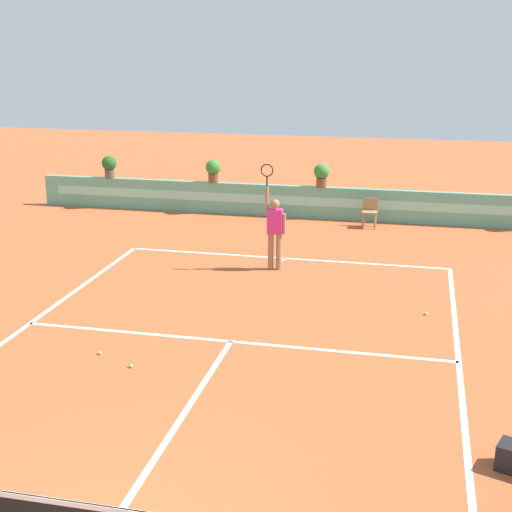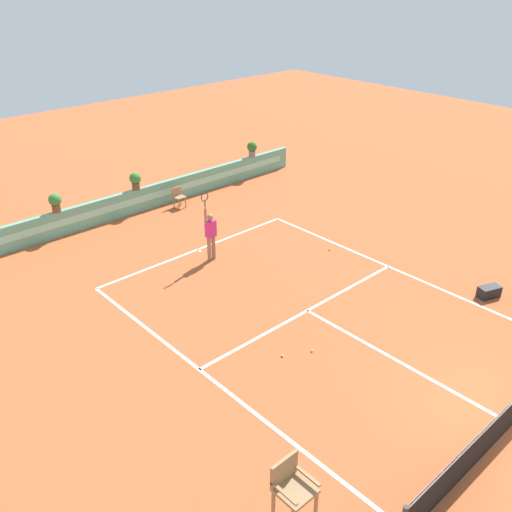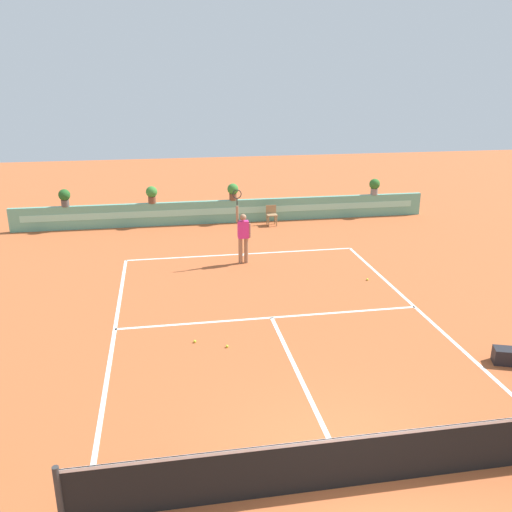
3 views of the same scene
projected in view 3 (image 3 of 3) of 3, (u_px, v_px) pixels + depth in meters
name	position (u px, v px, depth m)	size (l,w,h in m)	color
ground_plane	(275.00, 324.00, 14.29)	(60.00, 60.00, 0.00)	#B2562D
court_lines	(269.00, 313.00, 14.96)	(8.32, 11.94, 0.01)	white
net	(353.00, 459.00, 8.52)	(8.92, 0.10, 1.00)	#333333
back_wall_barrier	(226.00, 211.00, 23.83)	(18.00, 0.21, 1.00)	#60A88E
ball_kid_chair	(272.00, 214.00, 23.46)	(0.44, 0.44, 0.85)	#99754C
gear_bag	(510.00, 356.00, 12.30)	(0.70, 0.36, 0.36)	black
tennis_player	(243.00, 234.00, 18.56)	(0.62, 0.23, 2.58)	#9E7051
tennis_ball_near_baseline	(367.00, 279.00, 17.28)	(0.07, 0.07, 0.07)	#CCE033
tennis_ball_mid_court	(227.00, 346.00, 13.06)	(0.07, 0.07, 0.07)	#CCE033
tennis_ball_by_sideline	(195.00, 341.00, 13.30)	(0.07, 0.07, 0.07)	#CCE033
potted_plant_centre	(233.00, 191.00, 23.59)	(0.48, 0.48, 0.72)	brown
potted_plant_far_right	(375.00, 186.00, 24.64)	(0.48, 0.48, 0.72)	gray
potted_plant_left	(152.00, 193.00, 23.02)	(0.48, 0.48, 0.72)	brown
potted_plant_far_left	(65.00, 197.00, 22.45)	(0.48, 0.48, 0.72)	#514C47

